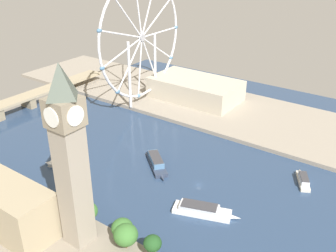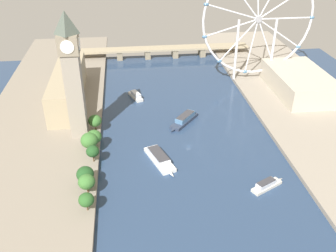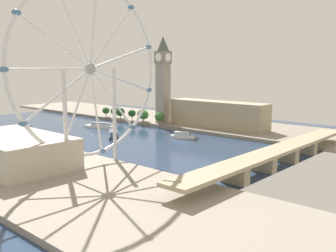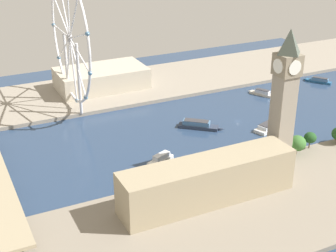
# 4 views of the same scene
# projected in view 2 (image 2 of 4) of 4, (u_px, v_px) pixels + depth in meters

# --- Properties ---
(ground_plane) EXTENTS (383.67, 383.67, 0.00)m
(ground_plane) POSITION_uv_depth(u_px,v_px,m) (189.00, 146.00, 262.23)
(ground_plane) COLOR navy
(riverbank_left) EXTENTS (90.00, 520.00, 3.00)m
(riverbank_left) POSITION_uv_depth(u_px,v_px,m) (32.00, 155.00, 250.41)
(riverbank_left) COLOR gray
(riverbank_left) RESTS_ON ground_plane
(riverbank_right) EXTENTS (90.00, 520.00, 3.00)m
(riverbank_right) POSITION_uv_depth(u_px,v_px,m) (333.00, 135.00, 272.54)
(riverbank_right) COLOR gray
(riverbank_right) RESTS_ON ground_plane
(clock_tower) EXTENTS (14.01, 14.01, 88.28)m
(clock_tower) POSITION_uv_depth(u_px,v_px,m) (73.00, 75.00, 247.56)
(clock_tower) COLOR gray
(clock_tower) RESTS_ON riverbank_left
(parliament_block) EXTENTS (22.00, 102.06, 24.94)m
(parliament_block) POSITION_uv_depth(u_px,v_px,m) (68.00, 86.00, 313.66)
(parliament_block) COLOR tan
(parliament_block) RESTS_ON riverbank_left
(tree_row_embankment) EXTENTS (13.76, 95.04, 13.07)m
(tree_row_embankment) POSITION_uv_depth(u_px,v_px,m) (90.00, 152.00, 237.19)
(tree_row_embankment) COLOR #513823
(tree_row_embankment) RESTS_ON riverbank_left
(ferris_wheel) EXTENTS (103.58, 3.20, 107.78)m
(ferris_wheel) POSITION_uv_depth(u_px,v_px,m) (258.00, 20.00, 332.21)
(ferris_wheel) COLOR silver
(ferris_wheel) RESTS_ON riverbank_right
(riverside_hall) EXTENTS (44.72, 78.14, 17.98)m
(riverside_hall) POSITION_uv_depth(u_px,v_px,m) (299.00, 82.00, 329.79)
(riverside_hall) COLOR #BCB29E
(riverside_hall) RESTS_ON riverbank_right
(river_bridge) EXTENTS (195.67, 15.99, 10.97)m
(river_bridge) POSITION_uv_depth(u_px,v_px,m) (161.00, 50.00, 416.52)
(river_bridge) COLOR tan
(river_bridge) RESTS_ON ground_plane
(tour_boat_0) EXTENTS (12.69, 23.33, 5.75)m
(tour_boat_0) POSITION_uv_depth(u_px,v_px,m) (135.00, 95.00, 328.35)
(tour_boat_0) COLOR white
(tour_boat_0) RESTS_ON ground_plane
(tour_boat_1) EXTENTS (19.12, 36.53, 5.37)m
(tour_boat_1) POSITION_uv_depth(u_px,v_px,m) (160.00, 158.00, 245.73)
(tour_boat_1) COLOR white
(tour_boat_1) RESTS_ON ground_plane
(tour_boat_2) EXTENTS (23.34, 14.45, 5.35)m
(tour_boat_2) POSITION_uv_depth(u_px,v_px,m) (267.00, 185.00, 221.98)
(tour_boat_2) COLOR beige
(tour_boat_2) RESTS_ON ground_plane
(tour_boat_4) EXTENTS (26.48, 30.30, 6.15)m
(tour_boat_4) POSITION_uv_depth(u_px,v_px,m) (184.00, 119.00, 290.35)
(tour_boat_4) COLOR #2D384C
(tour_boat_4) RESTS_ON ground_plane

